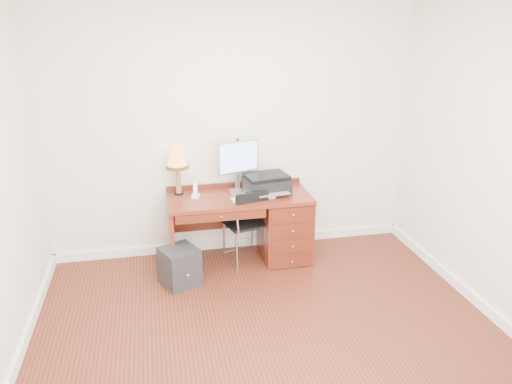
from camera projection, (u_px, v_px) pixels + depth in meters
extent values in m
plane|color=#3F190E|center=(269.00, 334.00, 4.22)|extent=(4.00, 4.00, 0.00)
plane|color=silver|center=(233.00, 133.00, 5.38)|extent=(4.00, 0.00, 4.00)
plane|color=silver|center=(504.00, 168.00, 4.16)|extent=(0.00, 3.50, 3.50)
cube|color=white|center=(235.00, 243.00, 5.81)|extent=(4.00, 0.03, 0.10)
cube|color=white|center=(18.00, 361.00, 3.82)|extent=(0.03, 3.50, 0.10)
cube|color=white|center=(479.00, 303.00, 4.59)|extent=(0.03, 3.50, 0.10)
cube|color=maroon|center=(239.00, 198.00, 5.26)|extent=(1.50, 0.65, 0.04)
cube|color=maroon|center=(284.00, 226.00, 5.49)|extent=(0.50, 0.61, 0.71)
cube|color=maroon|center=(172.00, 236.00, 5.25)|extent=(0.04, 0.61, 0.71)
cube|color=#571E11|center=(214.00, 213.00, 5.58)|extent=(0.96, 0.03, 0.39)
cube|color=#571E11|center=(221.00, 216.00, 4.96)|extent=(0.91, 0.03, 0.09)
sphere|color=#BF8C3F|center=(293.00, 239.00, 5.18)|extent=(0.03, 0.03, 0.03)
cube|color=silver|center=(240.00, 191.00, 5.39)|extent=(0.25, 0.21, 0.01)
cube|color=silver|center=(239.00, 181.00, 5.40)|extent=(0.06, 0.04, 0.17)
cube|color=silver|center=(239.00, 157.00, 5.29)|extent=(0.47, 0.19, 0.35)
cube|color=#4C8CF2|center=(239.00, 157.00, 5.27)|extent=(0.42, 0.14, 0.31)
cube|color=white|center=(253.00, 198.00, 5.18)|extent=(0.47, 0.19, 0.02)
cylinder|color=black|center=(261.00, 195.00, 5.28)|extent=(0.20, 0.20, 0.01)
ellipsoid|color=white|center=(261.00, 193.00, 5.27)|extent=(0.09, 0.06, 0.04)
cube|color=black|center=(267.00, 185.00, 5.33)|extent=(0.50, 0.41, 0.16)
cube|color=black|center=(267.00, 176.00, 5.30)|extent=(0.48, 0.39, 0.04)
cylinder|color=black|center=(179.00, 193.00, 5.31)|extent=(0.10, 0.10, 0.02)
cone|color=#895F41|center=(178.00, 180.00, 5.26)|extent=(0.06, 0.06, 0.29)
cone|color=#FF9E50|center=(177.00, 158.00, 5.18)|extent=(0.23, 0.23, 0.18)
cylinder|color=#593814|center=(177.00, 166.00, 5.21)|extent=(0.24, 0.24, 0.04)
cube|color=white|center=(196.00, 196.00, 5.20)|extent=(0.10, 0.10, 0.04)
cube|color=white|center=(195.00, 188.00, 5.18)|extent=(0.05, 0.06, 0.14)
cylinder|color=black|center=(273.00, 183.00, 5.53)|extent=(0.07, 0.07, 0.09)
cube|color=black|center=(245.00, 223.00, 5.34)|extent=(0.49, 0.49, 0.03)
cube|color=black|center=(248.00, 204.00, 5.07)|extent=(0.36, 0.11, 0.24)
cylinder|color=silver|center=(227.00, 237.00, 5.54)|extent=(0.02, 0.02, 0.45)
cylinder|color=silver|center=(257.00, 234.00, 5.61)|extent=(0.02, 0.02, 0.45)
cylinder|color=silver|center=(232.00, 250.00, 5.22)|extent=(0.02, 0.02, 0.45)
cylinder|color=silver|center=(264.00, 247.00, 5.29)|extent=(0.02, 0.02, 0.45)
cylinder|color=silver|center=(231.00, 213.00, 5.06)|extent=(0.02, 0.02, 0.40)
cylinder|color=silver|center=(264.00, 210.00, 5.13)|extent=(0.02, 0.02, 0.40)
cube|color=black|center=(180.00, 266.00, 4.96)|extent=(0.44, 0.44, 0.38)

